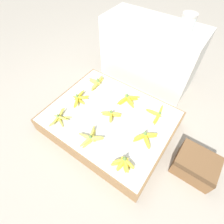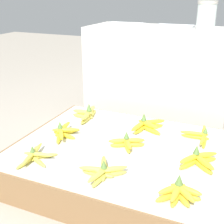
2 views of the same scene
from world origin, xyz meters
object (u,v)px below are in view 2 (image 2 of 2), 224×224
Objects in this scene: banana_bunch_back_midleft at (147,126)px; glass_jar at (206,16)px; banana_bunch_middle_midleft at (127,143)px; banana_bunch_front_midright at (179,193)px; banana_bunch_back_midright at (201,136)px; banana_bunch_front_midleft at (103,171)px; banana_bunch_middle_left at (63,132)px; banana_bunch_back_left at (87,114)px; banana_bunch_front_left at (35,156)px; foam_tray_white at (125,24)px; banana_bunch_middle_midright at (199,160)px.

banana_bunch_back_midleft is 0.87m from glass_jar.
banana_bunch_front_midright is at bearing -43.08° from banana_bunch_middle_midleft.
banana_bunch_middle_midleft is 0.71× the size of banana_bunch_back_midright.
banana_bunch_middle_midleft is 0.81× the size of banana_bunch_back_midleft.
banana_bunch_back_midleft is 0.34m from banana_bunch_back_midright.
banana_bunch_front_midleft is at bearing -121.78° from banana_bunch_back_midright.
banana_bunch_back_midright is at bearing 20.40° from banana_bunch_middle_left.
banana_bunch_middle_midleft is 0.74× the size of banana_bunch_back_left.
banana_bunch_front_left is at bearing 177.96° from banana_bunch_front_midright.
glass_jar is 0.68× the size of foam_tray_white.
banana_bunch_back_left is at bearing 177.92° from banana_bunch_back_midleft.
banana_bunch_front_midleft reaches higher than banana_bunch_back_midright.
banana_bunch_front_midleft is 1.44m from foam_tray_white.
banana_bunch_front_midleft is 0.59m from banana_bunch_back_midleft.
banana_bunch_back_midright is (0.79, 0.29, -0.00)m from banana_bunch_middle_left.
banana_bunch_back_left is (-0.82, 0.32, 0.00)m from banana_bunch_middle_midright.
banana_bunch_front_left is 0.40m from banana_bunch_front_midleft.
banana_bunch_middle_left is 1.25m from glass_jar.
banana_bunch_front_midleft is 1.31× the size of banana_bunch_front_midright.
banana_bunch_front_left is 1.26× the size of banana_bunch_middle_midright.
banana_bunch_middle_left is 1.11m from foam_tray_white.
banana_bunch_front_left is at bearing -141.48° from banana_bunch_middle_midleft.
banana_bunch_back_midright is (0.78, -0.01, -0.01)m from banana_bunch_back_left.
banana_bunch_back_midleft is (0.43, 0.59, 0.01)m from banana_bunch_front_left.
banana_bunch_front_left is 1.00× the size of banana_bunch_front_midleft.
foam_tray_white reaches higher than banana_bunch_middle_midright.
banana_bunch_middle_midleft is at bearing 136.92° from banana_bunch_front_midright.
banana_bunch_front_midleft and banana_bunch_middle_midleft have the same top height.
banana_bunch_back_left is 0.86m from foam_tray_white.
banana_bunch_back_midright is (0.77, 0.60, 0.00)m from banana_bunch_front_left.
banana_bunch_front_midright is 0.77× the size of banana_bunch_middle_left.
banana_bunch_middle_midleft is 0.98× the size of glass_jar.
banana_bunch_back_midright is 1.38× the size of glass_jar.
banana_bunch_front_midleft is at bearing -102.75° from glass_jar.
banana_bunch_middle_midleft is 1.17m from foam_tray_white.
banana_bunch_back_midleft reaches higher than banana_bunch_middle_left.
banana_bunch_back_midleft is at bearing -178.84° from banana_bunch_back_midright.
foam_tray_white reaches higher than banana_bunch_back_midright.
banana_bunch_back_left is (-0.01, 0.61, 0.01)m from banana_bunch_front_left.
banana_bunch_middle_left is at bearing -147.33° from banana_bunch_back_midleft.
banana_bunch_front_midright is 0.32m from banana_bunch_middle_midright.
banana_bunch_middle_midright is 1.07m from glass_jar.
glass_jar reaches higher than banana_bunch_front_midright.
banana_bunch_front_left is 0.31m from banana_bunch_middle_left.
banana_bunch_middle_midright is at bearing -1.33° from banana_bunch_middle_left.
banana_bunch_front_midleft is 1.33m from glass_jar.
banana_bunch_front_left is at bearing -142.21° from banana_bunch_back_midright.
banana_bunch_back_left reaches higher than banana_bunch_middle_midright.
banana_bunch_back_midright is at bearing 58.22° from banana_bunch_front_midleft.
banana_bunch_middle_left is 0.82m from banana_bunch_middle_midright.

